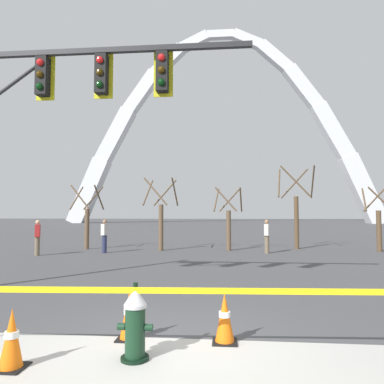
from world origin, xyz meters
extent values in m
plane|color=#474749|center=(0.00, 0.00, 0.00)|extent=(240.00, 240.00, 0.00)
cylinder|color=black|center=(-0.31, -0.59, 0.03)|extent=(0.36, 0.36, 0.05)
cylinder|color=#14331E|center=(-0.31, -0.59, 0.36)|extent=(0.26, 0.26, 0.62)
cylinder|color=#B7B7BC|center=(-0.31, -0.59, 0.69)|extent=(0.30, 0.30, 0.04)
cone|color=#B7B7BC|center=(-0.31, -0.59, 0.82)|extent=(0.30, 0.30, 0.22)
cylinder|color=black|center=(-0.31, -0.59, 0.96)|extent=(0.06, 0.06, 0.06)
cylinder|color=#14331E|center=(-0.49, -0.59, 0.42)|extent=(0.10, 0.09, 0.09)
cylinder|color=#14331E|center=(-0.13, -0.59, 0.42)|extent=(0.10, 0.09, 0.09)
cylinder|color=#14331E|center=(-0.31, -0.39, 0.33)|extent=(0.13, 0.14, 0.13)
cylinder|color=black|center=(-0.31, -0.31, 0.33)|extent=(0.15, 0.03, 0.15)
cube|color=yellow|center=(-0.18, -0.61, 0.90)|extent=(6.27, 0.38, 0.08)
cube|color=black|center=(-0.58, 0.14, 0.01)|extent=(0.36, 0.36, 0.03)
cone|color=orange|center=(-0.58, 0.14, 0.38)|extent=(0.28, 0.28, 0.70)
cylinder|color=white|center=(-0.58, 0.14, 0.42)|extent=(0.17, 0.17, 0.08)
cube|color=black|center=(-1.74, -0.99, 0.01)|extent=(0.36, 0.36, 0.03)
cone|color=orange|center=(-1.74, -0.99, 0.38)|extent=(0.28, 0.28, 0.70)
cylinder|color=white|center=(-1.74, -0.99, 0.42)|extent=(0.17, 0.17, 0.08)
cube|color=black|center=(0.84, 0.14, 0.01)|extent=(0.36, 0.36, 0.03)
cone|color=orange|center=(0.84, 0.14, 0.38)|extent=(0.28, 0.28, 0.70)
cylinder|color=white|center=(0.84, 0.14, 0.42)|extent=(0.17, 0.17, 0.08)
cube|color=#232326|center=(-2.33, 2.55, 5.60)|extent=(7.60, 0.12, 0.12)
cylinder|color=#232326|center=(-3.85, 2.55, 5.05)|extent=(1.11, 0.08, 0.81)
cube|color=black|center=(-3.33, 2.55, 5.05)|extent=(0.26, 0.24, 0.90)
cube|color=gold|center=(-3.33, 2.69, 5.05)|extent=(0.44, 0.03, 1.04)
sphere|color=red|center=(-3.33, 2.42, 5.33)|extent=(0.16, 0.16, 0.16)
sphere|color=#392706|center=(-3.33, 2.42, 5.05)|extent=(0.16, 0.16, 0.16)
sphere|color=black|center=(-3.33, 2.42, 4.77)|extent=(0.16, 0.16, 0.16)
cube|color=black|center=(-1.93, 2.55, 5.05)|extent=(0.26, 0.24, 0.90)
cube|color=gold|center=(-1.93, 2.69, 5.05)|extent=(0.44, 0.03, 1.04)
sphere|color=red|center=(-1.93, 2.42, 5.33)|extent=(0.16, 0.16, 0.16)
sphere|color=#392706|center=(-1.93, 2.42, 5.05)|extent=(0.16, 0.16, 0.16)
sphere|color=black|center=(-1.93, 2.42, 4.77)|extent=(0.16, 0.16, 0.16)
cube|color=black|center=(-0.53, 2.55, 5.05)|extent=(0.26, 0.24, 0.90)
cube|color=gold|center=(-0.53, 2.69, 5.05)|extent=(0.44, 0.03, 1.04)
sphere|color=red|center=(-0.53, 2.42, 5.33)|extent=(0.16, 0.16, 0.16)
sphere|color=#392706|center=(-0.53, 2.42, 5.05)|extent=(0.16, 0.16, 0.16)
sphere|color=black|center=(-0.53, 2.42, 4.77)|extent=(0.16, 0.16, 0.16)
cube|color=silver|center=(-26.19, 64.15, 6.17)|extent=(8.12, 3.09, 13.65)
cube|color=silver|center=(-20.95, 64.15, 17.29)|extent=(7.72, 2.76, 11.26)
cube|color=silver|center=(-15.71, 64.15, 25.93)|extent=(7.28, 2.44, 8.90)
cube|color=silver|center=(-10.47, 64.15, 32.11)|extent=(6.76, 2.11, 6.54)
cube|color=silver|center=(-5.24, 64.15, 35.81)|extent=(6.09, 1.79, 4.13)
cube|color=silver|center=(0.00, 64.15, 37.05)|extent=(5.34, 1.46, 1.46)
cube|color=silver|center=(5.24, 64.15, 35.81)|extent=(6.09, 1.79, 4.13)
cube|color=silver|center=(10.47, 64.15, 32.11)|extent=(6.76, 2.11, 6.54)
cube|color=silver|center=(15.71, 64.15, 25.93)|extent=(7.28, 2.44, 8.90)
cube|color=silver|center=(20.95, 64.15, 17.29)|extent=(7.72, 2.76, 11.26)
cube|color=silver|center=(26.19, 64.15, 6.17)|extent=(8.12, 3.09, 13.65)
cylinder|color=brown|center=(-6.47, 13.35, 1.07)|extent=(0.24, 0.24, 2.14)
cylinder|color=brown|center=(-7.13, 13.48, 2.73)|extent=(0.31, 1.17, 1.29)
cylinder|color=brown|center=(-5.81, 13.28, 2.73)|extent=(0.20, 1.18, 1.29)
cylinder|color=brown|center=(-6.41, 14.01, 2.73)|extent=(1.18, 0.20, 1.29)
cylinder|color=brown|center=(-6.62, 12.70, 2.73)|extent=(1.16, 0.33, 1.29)
cylinder|color=brown|center=(-2.44, 13.03, 1.17)|extent=(0.24, 0.24, 2.34)
cylinder|color=brown|center=(-3.16, 13.18, 2.98)|extent=(0.33, 1.27, 1.41)
cylinder|color=brown|center=(-1.72, 12.96, 2.98)|extent=(0.21, 1.28, 1.41)
cylinder|color=brown|center=(-2.37, 13.76, 2.98)|extent=(1.28, 0.21, 1.41)
cylinder|color=brown|center=(-2.60, 12.32, 2.98)|extent=(1.27, 0.36, 1.41)
cylinder|color=brown|center=(1.01, 13.35, 1.02)|extent=(0.24, 0.24, 2.04)
cylinder|color=brown|center=(0.38, 13.48, 2.59)|extent=(0.30, 1.11, 1.23)
cylinder|color=brown|center=(1.64, 13.29, 2.59)|extent=(0.19, 1.12, 1.23)
cylinder|color=brown|center=(1.07, 13.98, 2.59)|extent=(1.12, 0.19, 1.23)
cylinder|color=brown|center=(0.87, 12.73, 2.59)|extent=(1.11, 0.32, 1.23)
cylinder|color=brown|center=(4.63, 14.51, 1.40)|extent=(0.24, 0.24, 2.80)
cylinder|color=brown|center=(3.78, 14.68, 3.56)|extent=(0.38, 1.50, 1.67)
cylinder|color=brown|center=(5.49, 14.42, 3.56)|extent=(0.23, 1.51, 1.67)
cylinder|color=brown|center=(4.71, 15.38, 3.56)|extent=(1.51, 0.23, 1.67)
cylinder|color=brown|center=(4.44, 13.66, 3.56)|extent=(1.50, 0.41, 1.67)
cylinder|color=brown|center=(8.46, 13.55, 1.02)|extent=(0.24, 0.24, 2.03)
cylinder|color=brown|center=(7.84, 13.68, 2.59)|extent=(0.30, 1.11, 1.23)
cylinder|color=brown|center=(8.52, 14.18, 2.59)|extent=(1.12, 0.19, 1.23)
cylinder|color=brown|center=(8.32, 12.94, 2.59)|extent=(1.11, 0.32, 1.23)
cylinder|color=brown|center=(-7.56, 10.31, 0.42)|extent=(0.22, 0.22, 0.84)
cube|color=#B22323|center=(-7.56, 10.31, 1.11)|extent=(0.31, 0.39, 0.54)
sphere|color=tan|center=(-7.56, 10.31, 1.49)|extent=(0.20, 0.20, 0.20)
cylinder|color=#232847|center=(-4.93, 11.67, 0.42)|extent=(0.22, 0.22, 0.84)
cube|color=beige|center=(-4.93, 11.67, 1.11)|extent=(0.29, 0.38, 0.54)
sphere|color=#936B4C|center=(-4.93, 11.67, 1.49)|extent=(0.20, 0.20, 0.20)
cylinder|color=brown|center=(2.80, 12.22, 0.42)|extent=(0.22, 0.22, 0.84)
cube|color=beige|center=(2.80, 12.22, 1.11)|extent=(0.28, 0.38, 0.54)
sphere|color=#936B4C|center=(2.80, 12.22, 1.49)|extent=(0.20, 0.20, 0.20)
camera|label=1|loc=(0.87, -5.26, 1.89)|focal=33.79mm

